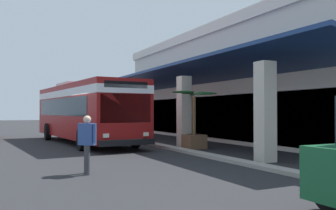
# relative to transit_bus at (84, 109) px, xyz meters

# --- Properties ---
(ground) EXTENTS (120.00, 120.00, 0.00)m
(ground) POSITION_rel_transit_bus_xyz_m (3.41, 8.06, -1.85)
(ground) COLOR #262628
(curb_strip) EXTENTS (28.09, 0.50, 0.12)m
(curb_strip) POSITION_rel_transit_bus_xyz_m (1.20, 2.84, -1.79)
(curb_strip) COLOR #9E998E
(curb_strip) RESTS_ON ground
(plaza_building) EXTENTS (23.70, 14.76, 6.82)m
(plaza_building) POSITION_rel_transit_bus_xyz_m (1.20, 12.46, 1.56)
(plaza_building) COLOR beige
(plaza_building) RESTS_ON ground
(transit_bus) EXTENTS (11.38, 3.50, 3.34)m
(transit_bus) POSITION_rel_transit_bus_xyz_m (0.00, 0.00, 0.00)
(transit_bus) COLOR maroon
(transit_bus) RESTS_ON ground
(pedestrian) EXTENTS (0.58, 0.47, 1.60)m
(pedestrian) POSITION_rel_transit_bus_xyz_m (9.78, -2.13, -0.96)
(pedestrian) COLOR #38383D
(pedestrian) RESTS_ON ground
(potted_palm) EXTENTS (1.93, 1.83, 2.69)m
(potted_palm) POSITION_rel_transit_bus_xyz_m (5.13, 3.90, -1.17)
(potted_palm) COLOR brown
(potted_palm) RESTS_ON ground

